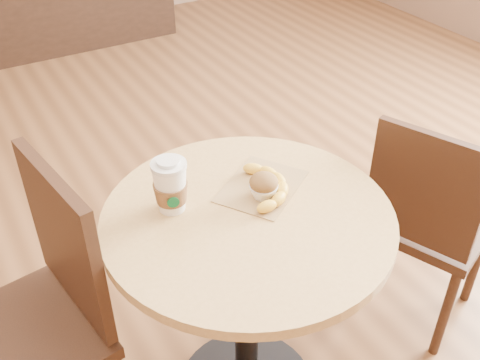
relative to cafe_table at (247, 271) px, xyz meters
The scene contains 7 objects.
cafe_table is the anchor object (origin of this frame).
chair_left 0.56m from the cafe_table, 162.20° to the left, with size 0.46×0.46×0.91m.
chair_right 0.68m from the cafe_table, ahead, with size 0.48×0.48×0.83m.
kraft_bag 0.24m from the cafe_table, 41.06° to the left, with size 0.24×0.18×0.00m, color #99774A.
coffee_cup 0.33m from the cafe_table, 142.97° to the left, with size 0.09×0.09×0.15m.
muffin 0.25m from the cafe_table, 29.03° to the left, with size 0.08×0.08×0.07m.
banana 0.24m from the cafe_table, 34.48° to the left, with size 0.15×0.22×0.03m, color yellow, non-canonical shape.
Camera 1 is at (-0.62, -1.03, 1.65)m, focal length 42.00 mm.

